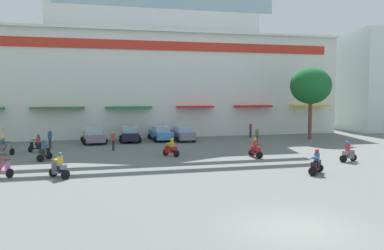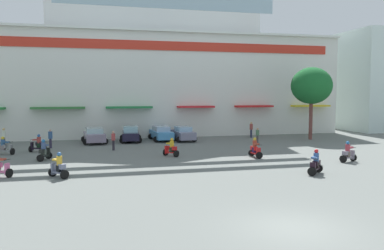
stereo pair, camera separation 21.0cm
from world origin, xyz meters
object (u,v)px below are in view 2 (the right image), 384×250
at_px(parked_car_1, 131,134).
at_px(pedestrian_3, 4,135).
at_px(scooter_rider_0, 171,149).
at_px(scooter_rider_2, 4,147).
at_px(scooter_rider_8, 38,145).
at_px(pedestrian_2, 50,138).
at_px(scooter_rider_6, 59,167).
at_px(scooter_rider_9, 255,149).
at_px(parked_car_3, 183,133).
at_px(parked_car_2, 161,133).
at_px(plaza_tree_1, 312,86).
at_px(scooter_rider_5, 348,153).
at_px(pedestrian_1, 257,135).
at_px(parked_car_0, 94,135).
at_px(scooter_rider_3, 316,164).
at_px(pedestrian_4, 251,129).
at_px(pedestrian_0, 113,139).
at_px(scooter_rider_4, 44,151).

xyz_separation_m(parked_car_1, pedestrian_3, (-11.70, -0.36, 0.19)).
bearing_deg(scooter_rider_0, scooter_rider_2, 162.78).
xyz_separation_m(scooter_rider_8, pedestrian_2, (0.75, 2.22, 0.34)).
bearing_deg(scooter_rider_6, scooter_rider_8, 103.45).
relative_size(pedestrian_2, pedestrian_3, 1.01).
bearing_deg(pedestrian_2, scooter_rider_9, -29.69).
bearing_deg(parked_car_3, scooter_rider_0, -107.60).
relative_size(scooter_rider_2, scooter_rider_6, 1.01).
relative_size(parked_car_2, scooter_rider_6, 3.00).
relative_size(plaza_tree_1, scooter_rider_2, 4.97).
relative_size(scooter_rider_5, pedestrian_1, 0.99).
bearing_deg(scooter_rider_8, scooter_rider_2, -162.14).
bearing_deg(pedestrian_1, parked_car_0, 166.01).
height_order(plaza_tree_1, parked_car_1, plaza_tree_1).
distance_m(parked_car_1, parked_car_2, 3.20).
relative_size(parked_car_1, parked_car_2, 0.88).
bearing_deg(scooter_rider_0, parked_car_3, 72.40).
distance_m(parked_car_2, scooter_rider_3, 20.06).
xyz_separation_m(scooter_rider_3, pedestrian_4, (3.73, 19.32, 0.38)).
xyz_separation_m(scooter_rider_8, scooter_rider_9, (16.51, -6.77, 0.00)).
xyz_separation_m(plaza_tree_1, parked_car_1, (-18.70, 2.50, -4.88)).
height_order(parked_car_0, parked_car_3, parked_car_0).
xyz_separation_m(scooter_rider_6, scooter_rider_9, (13.91, 4.09, -0.00)).
distance_m(scooter_rider_3, pedestrian_0, 17.36).
distance_m(scooter_rider_6, pedestrian_3, 16.95).
relative_size(scooter_rider_3, pedestrian_2, 0.90).
bearing_deg(scooter_rider_6, pedestrian_4, 41.77).
relative_size(scooter_rider_3, scooter_rider_8, 1.02).
bearing_deg(pedestrian_4, scooter_rider_0, -135.95).
height_order(scooter_rider_6, pedestrian_1, pedestrian_1).
distance_m(scooter_rider_4, scooter_rider_8, 4.47).
relative_size(scooter_rider_6, pedestrian_2, 0.90).
relative_size(scooter_rider_0, scooter_rider_3, 0.95).
height_order(scooter_rider_2, pedestrian_2, pedestrian_2).
height_order(parked_car_0, pedestrian_4, pedestrian_4).
bearing_deg(scooter_rider_8, scooter_rider_9, -22.29).
relative_size(scooter_rider_6, pedestrian_4, 0.87).
xyz_separation_m(parked_car_2, pedestrian_4, (10.08, 0.29, 0.24)).
xyz_separation_m(parked_car_1, parked_car_3, (5.32, -0.42, -0.03)).
xyz_separation_m(parked_car_1, scooter_rider_4, (-7.06, -9.61, -0.13)).
distance_m(parked_car_0, pedestrian_2, 4.64).
relative_size(parked_car_3, scooter_rider_3, 2.87).
height_order(scooter_rider_0, pedestrian_1, pedestrian_1).
bearing_deg(scooter_rider_2, parked_car_0, 39.24).
distance_m(scooter_rider_0, scooter_rider_8, 11.40).
bearing_deg(scooter_rider_2, scooter_rider_5, -20.89).
relative_size(parked_car_3, scooter_rider_5, 2.91).
height_order(scooter_rider_6, pedestrian_3, pedestrian_3).
distance_m(parked_car_1, scooter_rider_6, 17.04).
xyz_separation_m(scooter_rider_3, pedestrian_2, (-16.87, 15.64, 0.34)).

